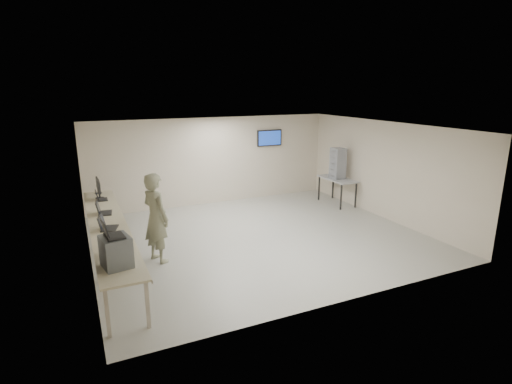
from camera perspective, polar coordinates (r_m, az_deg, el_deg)
name	(u,v)px	position (r m, az deg, el deg)	size (l,w,h in m)	color
room	(260,183)	(9.94, 0.52, 1.28)	(8.01, 7.01, 2.81)	beige
workbench	(109,227)	(9.17, -20.31, -4.66)	(0.76, 6.00, 0.90)	#CCC28D
equipment_box	(116,252)	(6.91, -19.37, -8.03)	(0.43, 0.49, 0.51)	slate
laptop_on_box	(110,233)	(6.79, -20.11, -5.49)	(0.36, 0.42, 0.30)	black
laptop_0	(116,250)	(7.48, -19.38, -7.80)	(0.39, 0.41, 0.27)	black
laptop_1	(106,226)	(8.76, -20.61, -4.52)	(0.43, 0.47, 0.31)	black
laptop_2	(102,211)	(9.84, -21.13, -2.49)	(0.38, 0.43, 0.31)	black
laptop_3	(100,198)	(11.04, -21.39, -0.74)	(0.29, 0.35, 0.27)	black
monitor_near	(99,188)	(11.19, -21.54, 0.60)	(0.22, 0.48, 0.48)	black
monitor_far	(97,184)	(11.73, -21.71, 1.05)	(0.19, 0.44, 0.43)	black
soldier	(156,218)	(8.90, -14.10, -3.60)	(0.73, 0.48, 1.99)	gray
side_table	(337,180)	(13.24, 11.55, 1.62)	(0.67, 1.43, 0.86)	#A3A3A3
storage_bins	(338,163)	(13.11, 11.61, 4.04)	(0.38, 0.42, 0.99)	#989DA8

